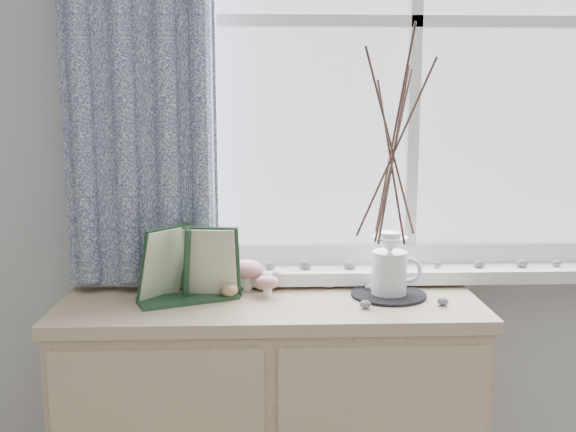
% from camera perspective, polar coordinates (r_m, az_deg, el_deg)
% --- Properties ---
extents(botanical_book, '(0.34, 0.24, 0.22)m').
position_cam_1_polar(botanical_book, '(1.80, -9.06, -4.34)').
color(botanical_book, '#1E3F26').
rests_on(botanical_book, sideboard).
extents(toadstool_cluster, '(0.14, 0.15, 0.09)m').
position_cam_1_polar(toadstool_cluster, '(1.91, -3.21, -5.09)').
color(toadstool_cluster, white).
rests_on(toadstool_cluster, sideboard).
extents(wooden_eggs, '(0.09, 0.11, 0.07)m').
position_cam_1_polar(wooden_eggs, '(1.89, -5.83, -6.25)').
color(wooden_eggs, tan).
rests_on(wooden_eggs, sideboard).
extents(songbird_figurine, '(0.13, 0.08, 0.06)m').
position_cam_1_polar(songbird_figurine, '(1.94, -2.11, -5.69)').
color(songbird_figurine, silver).
rests_on(songbird_figurine, sideboard).
extents(crocheted_doily, '(0.22, 0.22, 0.01)m').
position_cam_1_polar(crocheted_doily, '(1.91, 8.93, -6.92)').
color(crocheted_doily, black).
rests_on(crocheted_doily, sideboard).
extents(twig_pitcher, '(0.32, 0.32, 0.77)m').
position_cam_1_polar(twig_pitcher, '(1.83, 9.30, 6.33)').
color(twig_pitcher, white).
rests_on(twig_pitcher, crocheted_doily).
extents(sideboard_pebbles, '(0.33, 0.23, 0.02)m').
position_cam_1_polar(sideboard_pebbles, '(1.88, 7.80, -6.92)').
color(sideboard_pebbles, gray).
rests_on(sideboard_pebbles, sideboard).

